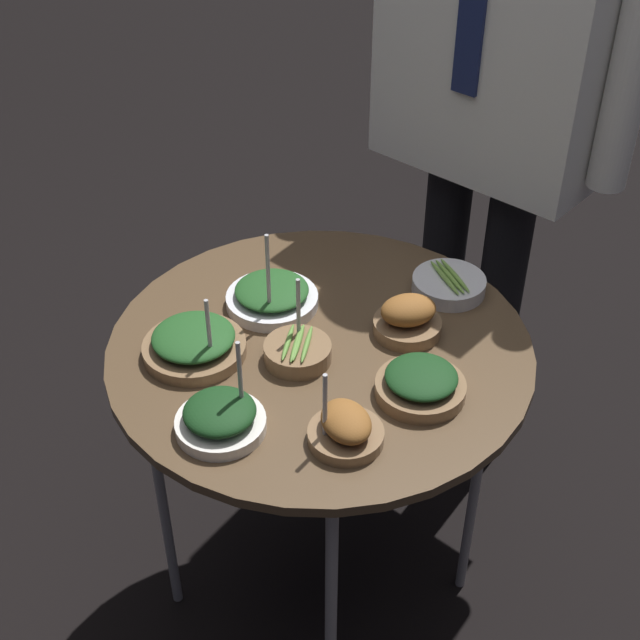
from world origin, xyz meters
TOP-DOWN VIEW (x-y plane):
  - ground_plane at (0.00, 0.00)m, footprint 8.00×8.00m
  - serving_cart at (0.00, 0.00)m, footprint 0.71×0.71m
  - bowl_roast_back_left at (0.09, 0.12)m, footprint 0.12×0.12m
  - bowl_roast_front_left at (0.18, -0.14)m, footprint 0.11×0.11m
  - bowl_asparagus_back_right at (-0.00, -0.05)m, footprint 0.11×0.11m
  - bowl_spinach_front_center at (-0.13, 0.02)m, footprint 0.16×0.16m
  - bowl_spinach_near_rim at (-0.14, -0.16)m, footprint 0.17×0.17m
  - bowl_asparagus_center at (0.07, 0.27)m, footprint 0.13×0.13m
  - bowl_spinach_front_right at (0.02, -0.25)m, footprint 0.14×0.14m
  - bowl_spinach_far_rim at (0.20, 0.01)m, footprint 0.14×0.14m
  - waiter_figure at (-0.06, 0.57)m, footprint 0.58×0.22m

SIDE VIEW (x-z plane):
  - ground_plane at x=0.00m, z-range 0.00..0.00m
  - serving_cart at x=0.00m, z-range 0.30..0.98m
  - bowl_asparagus_center at x=0.07m, z-range 0.68..0.72m
  - bowl_asparagus_back_right at x=0.00m, z-range 0.63..0.77m
  - bowl_spinach_front_center at x=-0.13m, z-range 0.62..0.79m
  - bowl_spinach_far_rim at x=0.20m, z-range 0.68..0.73m
  - bowl_spinach_near_rim at x=-0.14m, z-range 0.64..0.77m
  - bowl_spinach_front_right at x=0.02m, z-range 0.63..0.78m
  - bowl_roast_front_left at x=0.18m, z-range 0.64..0.78m
  - bowl_roast_back_left at x=0.09m, z-range 0.68..0.75m
  - waiter_figure at x=-0.06m, z-range 0.21..1.78m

